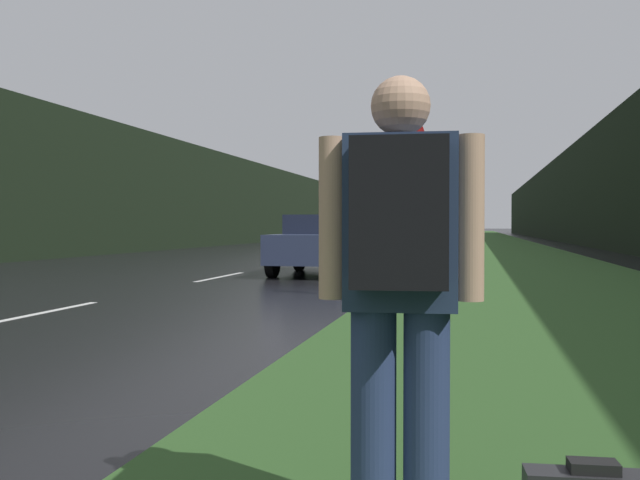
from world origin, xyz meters
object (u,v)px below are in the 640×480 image
stop_sign (405,191)px  car_passing_far (400,235)px  hitchhiker_with_backpack (400,279)px  car_passing_near (319,244)px

stop_sign → car_passing_far: bearing=96.3°
hitchhiker_with_backpack → car_passing_near: bearing=99.2°
hitchhiker_with_backpack → car_passing_near: hitchhiker_with_backpack is taller
car_passing_near → car_passing_far: 19.09m
car_passing_near → stop_sign: bearing=115.7°
car_passing_near → car_passing_far: car_passing_near is taller
stop_sign → car_passing_far: (-2.71, 24.71, -1.05)m
stop_sign → car_passing_near: size_ratio=0.73×
stop_sign → car_passing_far: stop_sign is taller
stop_sign → hitchhiker_with_backpack: size_ratio=1.67×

